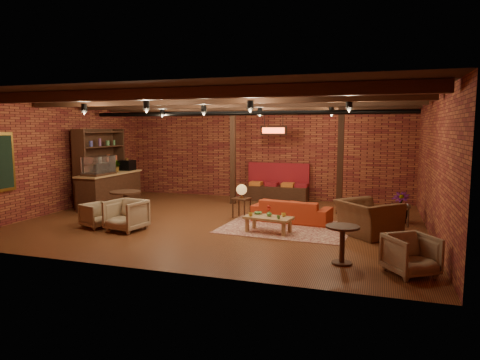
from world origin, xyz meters
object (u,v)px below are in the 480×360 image
(round_table_right, at_px, (342,239))
(plant_tall, at_px, (402,177))
(side_table_book, at_px, (401,206))
(armchair_far, at_px, (411,253))
(sofa, at_px, (292,211))
(coffee_table, at_px, (268,218))
(armchair_a, at_px, (97,214))
(side_table_lamp, at_px, (242,192))
(armchair_right, at_px, (368,212))
(armchair_b, at_px, (126,214))
(round_table_left, at_px, (126,201))

(round_table_right, relative_size, plant_tall, 0.29)
(side_table_book, distance_m, armchair_far, 3.85)
(sofa, height_order, coffee_table, coffee_table)
(armchair_a, bearing_deg, plant_tall, -48.07)
(side_table_lamp, height_order, round_table_right, side_table_lamp)
(coffee_table, bearing_deg, armchair_right, 10.14)
(side_table_book, height_order, armchair_far, armchair_far)
(coffee_table, distance_m, armchair_b, 3.36)
(side_table_lamp, xyz_separation_m, armchair_far, (4.08, -3.49, -0.33))
(coffee_table, height_order, round_table_left, round_table_left)
(sofa, height_order, round_table_left, round_table_left)
(armchair_right, bearing_deg, round_table_left, 52.35)
(armchair_b, bearing_deg, side_table_book, 32.11)
(sofa, height_order, armchair_right, armchair_right)
(side_table_lamp, distance_m, armchair_right, 3.48)
(coffee_table, height_order, round_table_right, round_table_right)
(side_table_book, bearing_deg, plant_tall, 90.00)
(armchair_b, distance_m, plant_tall, 6.92)
(armchair_far, bearing_deg, round_table_right, 135.40)
(sofa, xyz_separation_m, armchair_right, (1.93, -0.91, 0.24))
(armchair_right, bearing_deg, armchair_a, 57.82)
(round_table_left, bearing_deg, side_table_book, 15.75)
(round_table_left, height_order, armchair_b, round_table_left)
(coffee_table, distance_m, armchair_far, 3.63)
(round_table_left, bearing_deg, sofa, 19.47)
(coffee_table, xyz_separation_m, armchair_a, (-4.13, -0.78, -0.01))
(armchair_a, relative_size, armchair_b, 0.81)
(armchair_b, relative_size, side_table_book, 1.51)
(coffee_table, relative_size, armchair_far, 1.59)
(sofa, xyz_separation_m, plant_tall, (2.68, 0.76, 0.90))
(side_table_book, bearing_deg, side_table_lamp, -174.96)
(sofa, height_order, round_table_right, round_table_right)
(round_table_right, xyz_separation_m, plant_tall, (1.13, 3.93, 0.73))
(side_table_lamp, xyz_separation_m, round_table_right, (2.94, -3.27, -0.23))
(side_table_lamp, height_order, armchair_far, side_table_lamp)
(round_table_left, bearing_deg, round_table_right, -17.29)
(armchair_b, distance_m, armchair_right, 5.62)
(armchair_b, distance_m, armchair_far, 6.34)
(side_table_book, distance_m, plant_tall, 0.77)
(armchair_far, bearing_deg, sofa, 94.50)
(coffee_table, xyz_separation_m, plant_tall, (2.97, 2.07, 0.86))
(coffee_table, relative_size, armchair_right, 0.96)
(side_table_lamp, distance_m, plant_tall, 4.16)
(coffee_table, xyz_separation_m, round_table_left, (-3.75, -0.12, 0.22))
(side_table_lamp, relative_size, armchair_right, 0.75)
(armchair_a, relative_size, armchair_right, 0.54)
(armchair_right, bearing_deg, plant_tall, -66.85)
(armchair_far, relative_size, plant_tall, 0.31)
(side_table_book, height_order, round_table_right, round_table_right)
(side_table_lamp, height_order, armchair_b, side_table_lamp)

